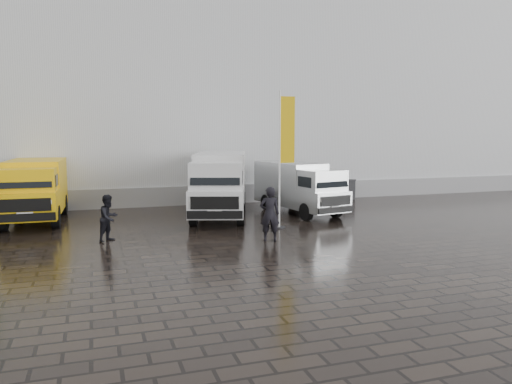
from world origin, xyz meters
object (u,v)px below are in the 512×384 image
Objects in this scene: van_yellow at (35,191)px; person_front at (270,214)px; wheelie_bin at (347,189)px; van_silver at (299,188)px; van_white at (220,186)px; person_tent at (109,218)px; flagpole at (284,151)px.

person_front is (8.22, -6.74, -0.34)m from van_yellow.
van_silver is at bearing -146.32° from wheelie_bin.
van_white reaches higher than van_yellow.
van_white is at bearing -9.79° from person_tent.
person_tent is (-5.36, 1.78, -0.14)m from person_front.
wheelie_bin is 12.03m from person_front.
van_white is 1.21× the size of flagpole.
van_white is 4.04m from flagpole.
person_tent is (-13.31, -7.24, 0.26)m from wheelie_bin.
van_silver is 3.32× the size of person_tent.
van_silver is 9.38m from person_tent.
person_tent is (-4.92, -3.62, -0.60)m from van_white.
wheelie_bin is (6.58, 6.84, -2.49)m from flagpole.
van_yellow is at bearing 154.54° from flagpole.
flagpole is 3.32m from person_front.
flagpole reaches higher than person_tent.
person_front is at bearing -37.66° from van_yellow.
van_silver is 4.85× the size of wheelie_bin.
van_yellow is 10.63m from person_front.
person_tent is at bearing -58.41° from van_yellow.
van_silver is 5.99m from wheelie_bin.
van_yellow is 11.66m from van_silver.
van_silver is at bearing -24.50° from person_tent.
wheelie_bin is at bearing 9.72° from van_yellow.
van_yellow is 2.93× the size of person_front.
van_yellow is at bearing -24.64° from person_front.
person_front is at bearing -122.24° from flagpole.
flagpole is 9.81m from wheelie_bin.
van_white reaches higher than wheelie_bin.
van_silver is at bearing 57.19° from flagpole.
van_white is 5.44m from person_front.
van_silver reaches higher than wheelie_bin.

